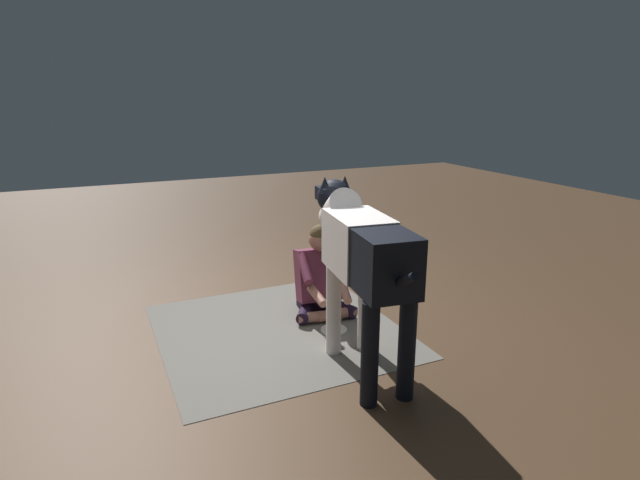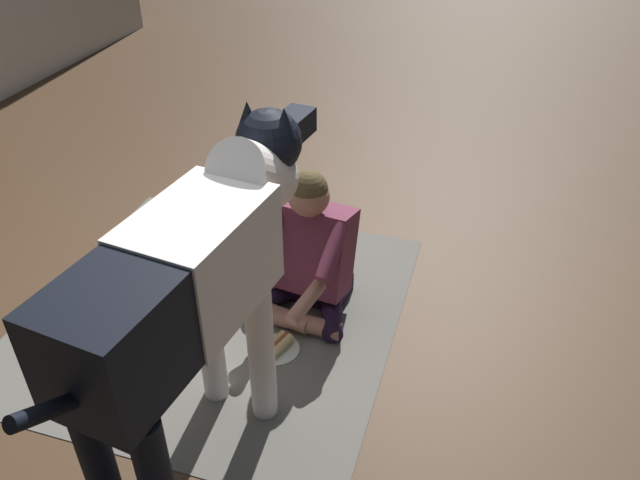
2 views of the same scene
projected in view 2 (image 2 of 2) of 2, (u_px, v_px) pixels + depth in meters
ground_plane at (218, 294)px, 3.53m from camera, size 16.17×16.17×0.00m
area_rug at (216, 310)px, 3.41m from camera, size 1.96×1.95×0.01m
person_sitting_on_floor at (309, 255)px, 3.26m from camera, size 0.71×0.57×0.83m
large_dog at (194, 279)px, 2.23m from camera, size 1.74×0.48×1.32m
hot_dog_on_plate at (277, 347)px, 3.14m from camera, size 0.23×0.23×0.06m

